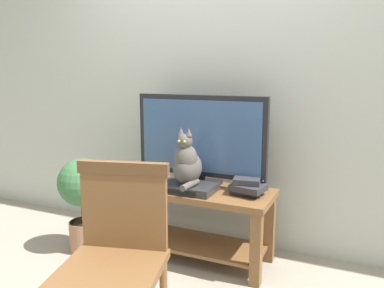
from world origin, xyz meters
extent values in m
cube|color=#B7BCB2|center=(0.00, 0.92, 1.40)|extent=(7.00, 0.12, 2.80)
cube|color=brown|center=(-0.02, 0.47, 0.52)|extent=(1.12, 0.47, 0.04)
cube|color=brown|center=(-0.54, 0.28, 0.25)|extent=(0.07, 0.07, 0.50)
cube|color=brown|center=(0.49, 0.28, 0.25)|extent=(0.07, 0.07, 0.50)
cube|color=brown|center=(-0.54, 0.65, 0.25)|extent=(0.07, 0.07, 0.50)
cube|color=brown|center=(0.49, 0.65, 0.25)|extent=(0.07, 0.07, 0.50)
cube|color=brown|center=(-0.02, 0.47, 0.12)|extent=(1.02, 0.39, 0.02)
cube|color=black|center=(-0.02, 0.57, 0.55)|extent=(0.28, 0.20, 0.03)
cube|color=black|center=(-0.02, 0.57, 0.59)|extent=(0.06, 0.04, 0.04)
cube|color=black|center=(-0.02, 0.57, 0.91)|extent=(0.99, 0.05, 0.59)
cube|color=#385684|center=(-0.02, 0.54, 0.91)|extent=(0.92, 0.01, 0.52)
sphere|color=#2672F2|center=(0.46, 0.54, 0.63)|extent=(0.01, 0.01, 0.01)
cube|color=#2D2D30|center=(-0.04, 0.39, 0.57)|extent=(0.39, 0.26, 0.05)
cube|color=black|center=(-0.04, 0.26, 0.57)|extent=(0.24, 0.01, 0.03)
ellipsoid|color=#514C47|center=(-0.04, 0.39, 0.71)|extent=(0.19, 0.25, 0.23)
ellipsoid|color=#514C47|center=(-0.04, 0.36, 0.78)|extent=(0.16, 0.16, 0.20)
sphere|color=#514C47|center=(-0.04, 0.34, 0.90)|extent=(0.10, 0.10, 0.10)
cone|color=#514C47|center=(-0.07, 0.34, 0.97)|extent=(0.05, 0.05, 0.06)
cone|color=#514C47|center=(-0.01, 0.34, 0.97)|extent=(0.05, 0.05, 0.06)
sphere|color=#B2C64C|center=(-0.06, 0.30, 0.91)|extent=(0.02, 0.02, 0.02)
sphere|color=#B2C64C|center=(-0.02, 0.30, 0.91)|extent=(0.02, 0.02, 0.02)
cylinder|color=#514C47|center=(0.01, 0.30, 0.61)|extent=(0.06, 0.20, 0.04)
cube|color=brown|center=(0.07, -0.69, 0.49)|extent=(0.55, 0.55, 0.04)
cube|color=brown|center=(0.02, -0.49, 0.72)|extent=(0.42, 0.14, 0.44)
cube|color=brown|center=(0.02, -0.49, 0.91)|extent=(0.45, 0.16, 0.06)
cube|color=#2D2D33|center=(0.36, 0.49, 0.56)|extent=(0.21, 0.13, 0.03)
cube|color=#2D2D33|center=(0.37, 0.47, 0.59)|extent=(0.25, 0.21, 0.04)
cube|color=#2D2D33|center=(0.36, 0.48, 0.63)|extent=(0.20, 0.16, 0.04)
cylinder|color=#9E6B4C|center=(-0.85, 0.23, 0.12)|extent=(0.23, 0.23, 0.24)
cylinder|color=#332319|center=(-0.85, 0.23, 0.23)|extent=(0.21, 0.21, 0.02)
cylinder|color=#4C3823|center=(-0.85, 0.23, 0.32)|extent=(0.04, 0.04, 0.16)
sphere|color=#386B3D|center=(-0.85, 0.23, 0.55)|extent=(0.36, 0.36, 0.36)
camera|label=1|loc=(1.07, -1.99, 1.37)|focal=36.27mm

